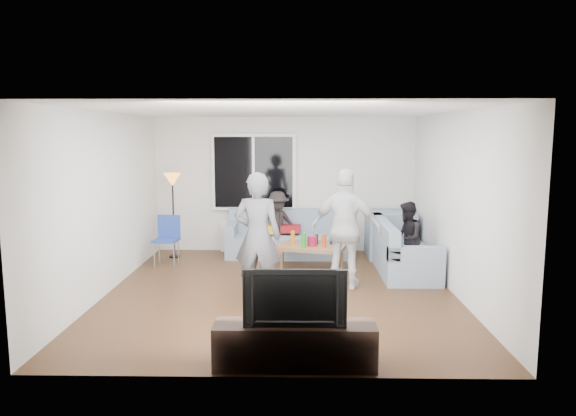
{
  "coord_description": "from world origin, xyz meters",
  "views": [
    {
      "loc": [
        0.25,
        -7.51,
        2.3
      ],
      "look_at": [
        0.1,
        0.6,
        1.15
      ],
      "focal_mm": 33.08,
      "sensor_mm": 36.0,
      "label": 1
    }
  ],
  "objects_px": {
    "sofa_right_section": "(404,247)",
    "player_left": "(258,237)",
    "floor_lamp": "(173,216)",
    "player_right": "(346,229)",
    "spectator_back": "(277,224)",
    "tv_console": "(295,345)",
    "coffee_table": "(311,257)",
    "sofa_back_section": "(288,234)",
    "television": "(295,295)",
    "side_chair": "(166,241)",
    "spectator_right": "(407,238)"
  },
  "relations": [
    {
      "from": "player_right",
      "to": "spectator_back",
      "type": "height_order",
      "value": "player_right"
    },
    {
      "from": "sofa_right_section",
      "to": "floor_lamp",
      "type": "distance_m",
      "value": 4.2
    },
    {
      "from": "coffee_table",
      "to": "spectator_right",
      "type": "bearing_deg",
      "value": -12.81
    },
    {
      "from": "sofa_back_section",
      "to": "player_right",
      "type": "height_order",
      "value": "player_right"
    },
    {
      "from": "sofa_right_section",
      "to": "player_left",
      "type": "distance_m",
      "value": 2.84
    },
    {
      "from": "coffee_table",
      "to": "player_right",
      "type": "height_order",
      "value": "player_right"
    },
    {
      "from": "spectator_right",
      "to": "television",
      "type": "distance_m",
      "value": 3.91
    },
    {
      "from": "side_chair",
      "to": "spectator_right",
      "type": "relative_size",
      "value": 0.71
    },
    {
      "from": "side_chair",
      "to": "television",
      "type": "relative_size",
      "value": 0.86
    },
    {
      "from": "coffee_table",
      "to": "floor_lamp",
      "type": "relative_size",
      "value": 0.71
    },
    {
      "from": "player_left",
      "to": "player_right",
      "type": "distance_m",
      "value": 1.4
    },
    {
      "from": "side_chair",
      "to": "floor_lamp",
      "type": "xyz_separation_m",
      "value": [
        0.0,
        0.59,
        0.35
      ]
    },
    {
      "from": "sofa_back_section",
      "to": "floor_lamp",
      "type": "xyz_separation_m",
      "value": [
        -2.13,
        -0.13,
        0.36
      ]
    },
    {
      "from": "sofa_right_section",
      "to": "coffee_table",
      "type": "distance_m",
      "value": 1.56
    },
    {
      "from": "side_chair",
      "to": "television",
      "type": "height_order",
      "value": "television"
    },
    {
      "from": "side_chair",
      "to": "player_right",
      "type": "bearing_deg",
      "value": -18.92
    },
    {
      "from": "spectator_back",
      "to": "tv_console",
      "type": "xyz_separation_m",
      "value": [
        0.35,
        -4.8,
        -0.39
      ]
    },
    {
      "from": "side_chair",
      "to": "spectator_right",
      "type": "distance_m",
      "value": 4.11
    },
    {
      "from": "sofa_right_section",
      "to": "player_right",
      "type": "xyz_separation_m",
      "value": [
        -1.05,
        -0.96,
        0.47
      ]
    },
    {
      "from": "player_right",
      "to": "sofa_back_section",
      "type": "bearing_deg",
      "value": -49.79
    },
    {
      "from": "coffee_table",
      "to": "television",
      "type": "bearing_deg",
      "value": -93.9
    },
    {
      "from": "player_right",
      "to": "spectator_back",
      "type": "xyz_separation_m",
      "value": [
        -1.09,
        2.08,
        -0.28
      ]
    },
    {
      "from": "player_right",
      "to": "spectator_right",
      "type": "relative_size",
      "value": 1.48
    },
    {
      "from": "floor_lamp",
      "to": "player_right",
      "type": "bearing_deg",
      "value": -32.5
    },
    {
      "from": "sofa_right_section",
      "to": "sofa_back_section",
      "type": "bearing_deg",
      "value": 60.57
    },
    {
      "from": "coffee_table",
      "to": "side_chair",
      "type": "relative_size",
      "value": 1.28
    },
    {
      "from": "floor_lamp",
      "to": "tv_console",
      "type": "xyz_separation_m",
      "value": [
        2.27,
        -4.64,
        -0.56
      ]
    },
    {
      "from": "coffee_table",
      "to": "television",
      "type": "height_order",
      "value": "television"
    },
    {
      "from": "spectator_right",
      "to": "coffee_table",
      "type": "bearing_deg",
      "value": -92.71
    },
    {
      "from": "coffee_table",
      "to": "spectator_back",
      "type": "distance_m",
      "value": 1.23
    },
    {
      "from": "floor_lamp",
      "to": "coffee_table",
      "type": "bearing_deg",
      "value": -17.9
    },
    {
      "from": "coffee_table",
      "to": "side_chair",
      "type": "xyz_separation_m",
      "value": [
        -2.53,
        0.23,
        0.23
      ]
    },
    {
      "from": "sofa_right_section",
      "to": "player_right",
      "type": "height_order",
      "value": "player_right"
    },
    {
      "from": "coffee_table",
      "to": "floor_lamp",
      "type": "distance_m",
      "value": 2.73
    },
    {
      "from": "coffee_table",
      "to": "television",
      "type": "relative_size",
      "value": 1.1
    },
    {
      "from": "sofa_back_section",
      "to": "tv_console",
      "type": "height_order",
      "value": "sofa_back_section"
    },
    {
      "from": "floor_lamp",
      "to": "player_left",
      "type": "relative_size",
      "value": 0.88
    },
    {
      "from": "sofa_back_section",
      "to": "player_left",
      "type": "bearing_deg",
      "value": -98.04
    },
    {
      "from": "sofa_right_section",
      "to": "spectator_back",
      "type": "xyz_separation_m",
      "value": [
        -2.15,
        1.13,
        0.19
      ]
    },
    {
      "from": "floor_lamp",
      "to": "spectator_right",
      "type": "bearing_deg",
      "value": -16.01
    },
    {
      "from": "tv_console",
      "to": "television",
      "type": "height_order",
      "value": "television"
    },
    {
      "from": "sofa_back_section",
      "to": "coffee_table",
      "type": "distance_m",
      "value": 1.06
    },
    {
      "from": "player_left",
      "to": "tv_console",
      "type": "bearing_deg",
      "value": 110.72
    },
    {
      "from": "floor_lamp",
      "to": "player_left",
      "type": "distance_m",
      "value": 3.07
    },
    {
      "from": "player_right",
      "to": "television",
      "type": "distance_m",
      "value": 2.82
    },
    {
      "from": "floor_lamp",
      "to": "tv_console",
      "type": "distance_m",
      "value": 5.19
    },
    {
      "from": "player_left",
      "to": "television",
      "type": "bearing_deg",
      "value": 110.72
    },
    {
      "from": "spectator_right",
      "to": "sofa_back_section",
      "type": "bearing_deg",
      "value": -113.69
    },
    {
      "from": "sofa_back_section",
      "to": "coffee_table",
      "type": "relative_size",
      "value": 2.09
    },
    {
      "from": "side_chair",
      "to": "tv_console",
      "type": "height_order",
      "value": "side_chair"
    }
  ]
}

